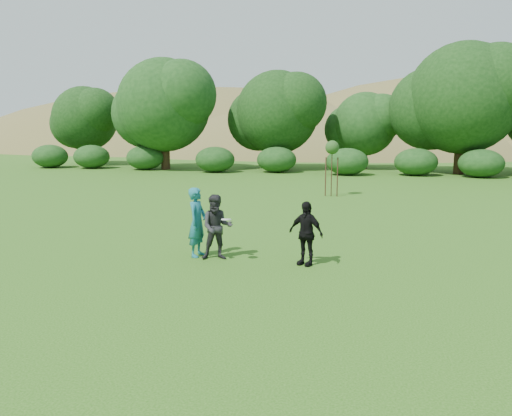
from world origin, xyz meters
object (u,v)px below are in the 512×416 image
at_px(player_teal, 197,222).
at_px(player_grey, 217,227).
at_px(player_black, 306,233).
at_px(sapling, 332,149).

bearing_deg(player_teal, player_grey, -102.09).
height_order(player_teal, player_black, player_teal).
distance_m(player_grey, player_black, 2.41).
distance_m(player_teal, player_grey, 0.66).
bearing_deg(player_teal, player_black, -88.83).
height_order(player_grey, player_black, player_grey).
distance_m(player_teal, sapling, 13.20).
bearing_deg(sapling, player_black, -88.87).
height_order(player_black, sapling, sapling).
xyz_separation_m(player_teal, player_grey, (0.63, -0.20, -0.07)).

